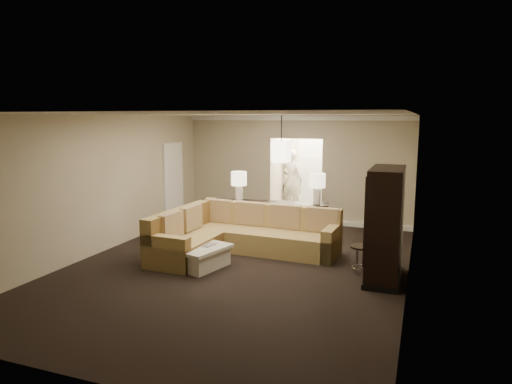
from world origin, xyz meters
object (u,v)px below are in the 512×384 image
at_px(coffee_table, 197,256).
at_px(person, 291,177).
at_px(drink_table, 361,253).
at_px(console_table, 277,218).
at_px(sectional_sofa, 238,235).
at_px(armoire, 385,227).

xyz_separation_m(coffee_table, person, (0.27, 5.45, 0.82)).
bearing_deg(drink_table, person, 119.25).
relative_size(console_table, drink_table, 4.77).
bearing_deg(sectional_sofa, drink_table, -4.45).
height_order(sectional_sofa, person, person).
bearing_deg(armoire, coffee_table, -171.16).
bearing_deg(console_table, armoire, -45.03).
relative_size(drink_table, person, 0.24).
relative_size(sectional_sofa, coffee_table, 2.70).
height_order(sectional_sofa, coffee_table, sectional_sofa).
relative_size(sectional_sofa, drink_table, 6.74).
relative_size(sectional_sofa, person, 1.61).
bearing_deg(drink_table, sectional_sofa, 172.82).
xyz_separation_m(console_table, armoire, (2.46, -1.74, 0.40)).
bearing_deg(drink_table, coffee_table, -165.85).
distance_m(sectional_sofa, coffee_table, 1.14).
xyz_separation_m(coffee_table, console_table, (0.85, 2.25, 0.32)).
bearing_deg(person, armoire, 131.85).
height_order(armoire, person, person).
relative_size(coffee_table, console_table, 0.52).
height_order(console_table, drink_table, console_table).
bearing_deg(sectional_sofa, armoire, -7.69).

